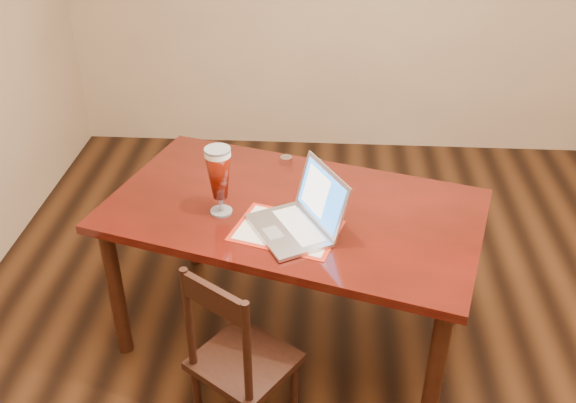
{
  "coord_description": "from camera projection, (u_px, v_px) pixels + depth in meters",
  "views": [
    {
      "loc": [
        -0.35,
        -2.08,
        2.33
      ],
      "look_at": [
        -0.5,
        0.2,
        0.89
      ],
      "focal_mm": 40.0,
      "sensor_mm": 36.0,
      "label": 1
    }
  ],
  "objects": [
    {
      "name": "ground",
      "position": [
        392.0,
        389.0,
        2.98
      ],
      "size": [
        5.0,
        5.0,
        0.0
      ],
      "primitive_type": "plane",
      "color": "black",
      "rests_on": "ground"
    },
    {
      "name": "dining_chair",
      "position": [
        239.0,
        361.0,
        2.58
      ],
      "size": [
        0.5,
        0.5,
        0.87
      ],
      "rotation": [
        0.0,
        0.0,
        -0.6
      ],
      "color": "black",
      "rests_on": "ground"
    },
    {
      "name": "room_shell",
      "position": [
        440.0,
        8.0,
        2.04
      ],
      "size": [
        4.51,
        5.01,
        2.71
      ],
      "color": "tan",
      "rests_on": "ground"
    },
    {
      "name": "dining_table",
      "position": [
        291.0,
        223.0,
        2.91
      ],
      "size": [
        1.85,
        1.36,
        1.09
      ],
      "rotation": [
        0.0,
        0.0,
        -0.29
      ],
      "color": "#4A0E09",
      "rests_on": "ground"
    }
  ]
}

